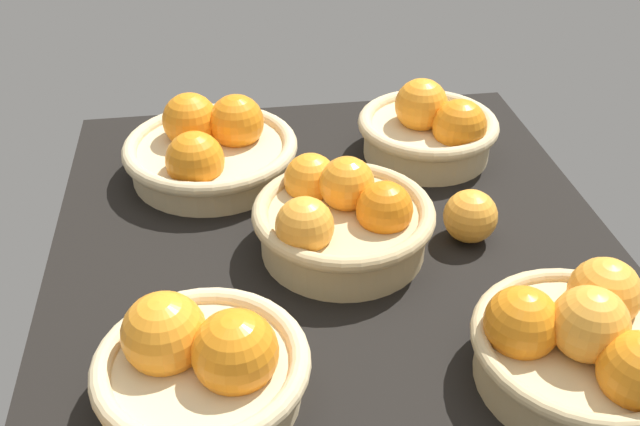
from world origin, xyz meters
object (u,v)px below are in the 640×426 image
object	(u,v)px
basket_center	(341,218)
basket_far_left	(430,129)
basket_near_left	(210,149)
basket_far_right	(582,345)
loose_orange_back_gap	(470,216)
basket_near_right	(202,365)

from	to	relation	value
basket_center	basket_far_left	xyz separation A→B (cm)	(-20.98, 17.18, -0.16)
basket_near_left	basket_center	bearing A→B (deg)	37.10
basket_far_right	loose_orange_back_gap	bearing A→B (deg)	-172.97
basket_center	basket_near_left	world-z (taller)	basket_center
basket_far_left	basket_near_right	bearing A→B (deg)	-39.08
basket_center	basket_far_right	world-z (taller)	basket_far_right
loose_orange_back_gap	basket_far_right	bearing A→B (deg)	7.03
basket_center	basket_near_right	size ratio (longest dim) A/B	1.07
basket_near_left	loose_orange_back_gap	bearing A→B (deg)	56.99
basket_far_right	basket_near_left	bearing A→B (deg)	-142.35
basket_far_right	basket_near_right	bearing A→B (deg)	-95.25
basket_near_right	basket_far_right	world-z (taller)	basket_far_right
basket_near_right	basket_far_left	size ratio (longest dim) A/B	1.00
basket_near_right	loose_orange_back_gap	world-z (taller)	basket_near_right
basket_near_right	loose_orange_back_gap	xyz separation A→B (cm)	(-21.33, 33.94, -0.85)
basket_center	loose_orange_back_gap	world-z (taller)	basket_center
basket_near_left	basket_far_right	bearing A→B (deg)	37.65
basket_far_left	basket_center	bearing A→B (deg)	-39.32
basket_near_right	basket_far_right	xyz separation A→B (cm)	(3.40, 36.99, 0.50)
basket_near_right	loose_orange_back_gap	size ratio (longest dim) A/B	3.07
basket_near_left	loose_orange_back_gap	distance (cm)	38.34
basket_near_right	basket_center	bearing A→B (deg)	141.16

